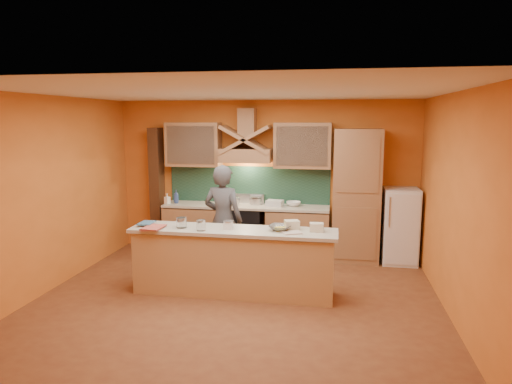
% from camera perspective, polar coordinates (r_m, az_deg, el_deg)
% --- Properties ---
extents(floor, '(5.50, 5.00, 0.01)m').
position_cam_1_polar(floor, '(6.39, -2.54, -13.57)').
color(floor, brown).
rests_on(floor, ground).
extents(ceiling, '(5.50, 5.00, 0.01)m').
position_cam_1_polar(ceiling, '(5.90, -2.74, 12.38)').
color(ceiling, white).
rests_on(ceiling, wall_back).
extents(wall_back, '(5.50, 0.02, 2.80)m').
position_cam_1_polar(wall_back, '(8.42, 1.11, 1.86)').
color(wall_back, orange).
rests_on(wall_back, floor).
extents(wall_front, '(5.50, 0.02, 2.80)m').
position_cam_1_polar(wall_front, '(3.66, -11.36, -7.95)').
color(wall_front, orange).
rests_on(wall_front, floor).
extents(wall_left, '(0.02, 5.00, 2.80)m').
position_cam_1_polar(wall_left, '(7.11, -24.79, -0.32)').
color(wall_left, orange).
rests_on(wall_left, floor).
extents(wall_right, '(0.02, 5.00, 2.80)m').
position_cam_1_polar(wall_right, '(6.02, 23.83, -1.83)').
color(wall_right, orange).
rests_on(wall_right, floor).
extents(base_cabinet_left, '(1.10, 0.60, 0.86)m').
position_cam_1_polar(base_cabinet_left, '(8.59, -7.51, -4.65)').
color(base_cabinet_left, '#A5734B').
rests_on(base_cabinet_left, floor).
extents(base_cabinet_right, '(1.10, 0.60, 0.86)m').
position_cam_1_polar(base_cabinet_right, '(8.23, 5.25, -5.22)').
color(base_cabinet_right, '#A5734B').
rests_on(base_cabinet_right, floor).
extents(counter_top, '(3.00, 0.62, 0.04)m').
position_cam_1_polar(counter_top, '(8.26, -1.28, -1.79)').
color(counter_top, beige).
rests_on(counter_top, base_cabinet_left).
extents(stove, '(0.60, 0.58, 0.90)m').
position_cam_1_polar(stove, '(8.35, -1.27, -4.82)').
color(stove, black).
rests_on(stove, floor).
extents(backsplash, '(3.00, 0.03, 0.70)m').
position_cam_1_polar(backsplash, '(8.48, -0.91, 0.89)').
color(backsplash, '#1B3C2E').
rests_on(backsplash, wall_back).
extents(range_hood, '(0.92, 0.50, 0.24)m').
position_cam_1_polar(range_hood, '(8.18, -1.24, 4.61)').
color(range_hood, '#A5734B').
rests_on(range_hood, wall_back).
extents(hood_chimney, '(0.30, 0.30, 0.50)m').
position_cam_1_polar(hood_chimney, '(8.26, -1.11, 8.68)').
color(hood_chimney, '#A5734B').
rests_on(hood_chimney, wall_back).
extents(upper_cabinet_left, '(1.00, 0.35, 0.80)m').
position_cam_1_polar(upper_cabinet_left, '(8.50, -7.80, 5.91)').
color(upper_cabinet_left, '#A5734B').
rests_on(upper_cabinet_left, wall_back).
extents(upper_cabinet_right, '(1.00, 0.35, 0.80)m').
position_cam_1_polar(upper_cabinet_right, '(8.11, 5.85, 5.80)').
color(upper_cabinet_right, '#A5734B').
rests_on(upper_cabinet_right, wall_back).
extents(pantry_column, '(0.80, 0.60, 2.30)m').
position_cam_1_polar(pantry_column, '(8.06, 12.43, -0.47)').
color(pantry_column, '#A5734B').
rests_on(pantry_column, floor).
extents(fridge, '(0.58, 0.60, 1.30)m').
position_cam_1_polar(fridge, '(8.23, 17.54, -4.04)').
color(fridge, white).
rests_on(fridge, floor).
extents(trim_column_left, '(0.20, 0.30, 2.30)m').
position_cam_1_polar(trim_column_left, '(8.86, -12.26, 0.39)').
color(trim_column_left, '#472816').
rests_on(trim_column_left, floor).
extents(island_body, '(2.80, 0.55, 0.88)m').
position_cam_1_polar(island_body, '(6.53, -2.85, -8.94)').
color(island_body, tan).
rests_on(island_body, floor).
extents(island_top, '(2.90, 0.62, 0.05)m').
position_cam_1_polar(island_top, '(6.40, -2.89, -4.85)').
color(island_top, beige).
rests_on(island_top, island_body).
extents(person, '(0.71, 0.53, 1.76)m').
position_cam_1_polar(person, '(7.23, -4.12, -3.54)').
color(person, '#4C4C51').
rests_on(person, floor).
extents(pot_large, '(0.32, 0.32, 0.15)m').
position_cam_1_polar(pot_large, '(8.16, -2.99, -1.39)').
color(pot_large, silver).
rests_on(pot_large, stove).
extents(pot_small, '(0.27, 0.27, 0.14)m').
position_cam_1_polar(pot_small, '(8.33, -0.06, -1.21)').
color(pot_small, silver).
rests_on(pot_small, stove).
extents(soap_bottle_a, '(0.11, 0.12, 0.19)m').
position_cam_1_polar(soap_bottle_a, '(8.53, -11.04, -0.82)').
color(soap_bottle_a, white).
rests_on(soap_bottle_a, counter_top).
extents(soap_bottle_b, '(0.13, 0.13, 0.25)m').
position_cam_1_polar(soap_bottle_b, '(8.56, -9.96, -0.55)').
color(soap_bottle_b, navy).
rests_on(soap_bottle_b, counter_top).
extents(bowl_back, '(0.31, 0.31, 0.08)m').
position_cam_1_polar(bowl_back, '(8.19, 4.72, -1.48)').
color(bowl_back, white).
rests_on(bowl_back, counter_top).
extents(dish_rack, '(0.32, 0.27, 0.10)m').
position_cam_1_polar(dish_rack, '(8.18, 2.36, -1.40)').
color(dish_rack, silver).
rests_on(dish_rack, counter_top).
extents(book_lower, '(0.28, 0.37, 0.03)m').
position_cam_1_polar(book_lower, '(6.60, -13.71, -4.30)').
color(book_lower, '#BD5143').
rests_on(book_lower, island_top).
extents(book_upper, '(0.20, 0.27, 0.02)m').
position_cam_1_polar(book_upper, '(6.82, -14.29, -3.75)').
color(book_upper, '#3B6483').
rests_on(book_upper, island_top).
extents(jar_large, '(0.19, 0.19, 0.15)m').
position_cam_1_polar(jar_large, '(6.52, -9.30, -3.80)').
color(jar_large, white).
rests_on(jar_large, island_top).
extents(jar_small, '(0.15, 0.15, 0.15)m').
position_cam_1_polar(jar_small, '(6.31, -6.89, -4.17)').
color(jar_small, white).
rests_on(jar_small, island_top).
extents(kitchen_scale, '(0.12, 0.12, 0.10)m').
position_cam_1_polar(kitchen_scale, '(6.38, -3.48, -4.21)').
color(kitchen_scale, white).
rests_on(kitchen_scale, island_top).
extents(mixing_bowl, '(0.34, 0.34, 0.07)m').
position_cam_1_polar(mixing_bowl, '(6.30, 3.04, -4.48)').
color(mixing_bowl, silver).
rests_on(mixing_bowl, island_top).
extents(cloth, '(0.29, 0.26, 0.02)m').
position_cam_1_polar(cloth, '(6.16, 4.52, -5.09)').
color(cloth, beige).
rests_on(cloth, island_top).
extents(grocery_bag_a, '(0.23, 0.21, 0.13)m').
position_cam_1_polar(grocery_bag_a, '(6.36, 4.49, -4.12)').
color(grocery_bag_a, beige).
rests_on(grocery_bag_a, island_top).
extents(grocery_bag_b, '(0.19, 0.16, 0.11)m').
position_cam_1_polar(grocery_bag_b, '(6.30, 7.58, -4.38)').
color(grocery_bag_b, beige).
rests_on(grocery_bag_b, island_top).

